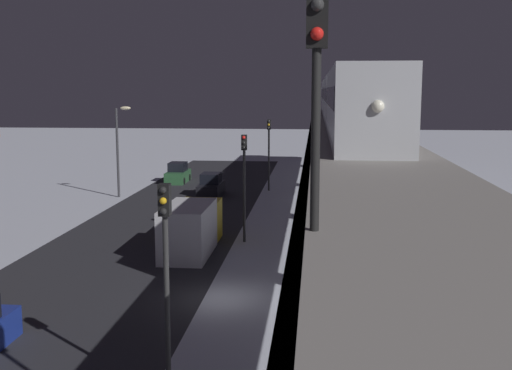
# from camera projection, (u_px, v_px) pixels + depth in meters

# --- Properties ---
(ground_plane) EXTENTS (240.00, 240.00, 0.00)m
(ground_plane) POSITION_uv_depth(u_px,v_px,m) (220.00, 298.00, 27.14)
(ground_plane) COLOR silver
(avenue_asphalt) EXTENTS (11.00, 106.16, 0.01)m
(avenue_asphalt) POSITION_uv_depth(u_px,v_px,m) (82.00, 294.00, 27.72)
(avenue_asphalt) COLOR #28282D
(avenue_asphalt) RESTS_ON ground_plane
(elevated_railway) EXTENTS (5.00, 106.16, 6.55)m
(elevated_railway) POSITION_uv_depth(u_px,v_px,m) (364.00, 171.00, 25.72)
(elevated_railway) COLOR gray
(elevated_railway) RESTS_ON ground_plane
(subway_train) EXTENTS (2.94, 55.47, 3.40)m
(subway_train) POSITION_uv_depth(u_px,v_px,m) (343.00, 99.00, 48.47)
(subway_train) COLOR #B7BABF
(subway_train) RESTS_ON elevated_railway
(rail_signal) EXTENTS (0.36, 0.41, 4.00)m
(rail_signal) POSITION_uv_depth(u_px,v_px,m) (316.00, 71.00, 10.39)
(rail_signal) COLOR black
(rail_signal) RESTS_ON elevated_railway
(sedan_green) EXTENTS (1.91, 4.26, 1.97)m
(sedan_green) POSITION_uv_depth(u_px,v_px,m) (178.00, 174.00, 61.35)
(sedan_green) COLOR #2D6038
(sedan_green) RESTS_ON ground_plane
(sedan_black) EXTENTS (1.80, 4.51, 1.97)m
(sedan_black) POSITION_uv_depth(u_px,v_px,m) (211.00, 187.00, 53.36)
(sedan_black) COLOR black
(sedan_black) RESTS_ON ground_plane
(box_truck) EXTENTS (2.40, 7.40, 2.80)m
(box_truck) POSITION_uv_depth(u_px,v_px,m) (192.00, 227.00, 35.01)
(box_truck) COLOR gold
(box_truck) RESTS_ON ground_plane
(traffic_light_near) EXTENTS (0.32, 0.44, 6.40)m
(traffic_light_near) POSITION_uv_depth(u_px,v_px,m) (166.00, 261.00, 17.56)
(traffic_light_near) COLOR #2D2D2D
(traffic_light_near) RESTS_ON ground_plane
(traffic_light_mid) EXTENTS (0.32, 0.44, 6.40)m
(traffic_light_mid) POSITION_uv_depth(u_px,v_px,m) (244.00, 172.00, 36.64)
(traffic_light_mid) COLOR #2D2D2D
(traffic_light_mid) RESTS_ON ground_plane
(traffic_light_far) EXTENTS (0.32, 0.44, 6.40)m
(traffic_light_far) POSITION_uv_depth(u_px,v_px,m) (269.00, 144.00, 55.73)
(traffic_light_far) COLOR #2D2D2D
(traffic_light_far) RESTS_ON ground_plane
(street_lamp_far) EXTENTS (1.35, 0.44, 7.65)m
(street_lamp_far) POSITION_uv_depth(u_px,v_px,m) (120.00, 140.00, 52.18)
(street_lamp_far) COLOR #38383D
(street_lamp_far) RESTS_ON ground_plane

